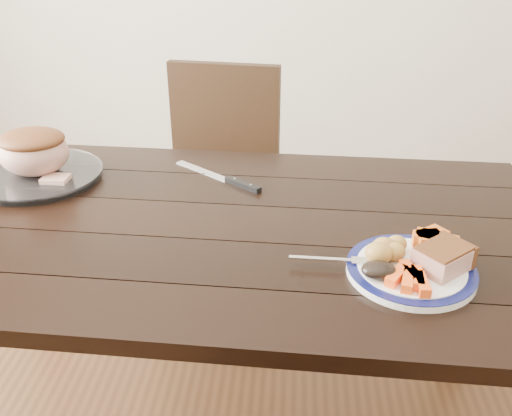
# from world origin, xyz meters

# --- Properties ---
(dining_table) EXTENTS (1.63, 0.96, 0.75)m
(dining_table) POSITION_xyz_m (0.00, 0.00, 0.66)
(dining_table) COLOR black
(dining_table) RESTS_ON ground
(chair_far) EXTENTS (0.47, 0.48, 0.93)m
(chair_far) POSITION_xyz_m (-0.11, 0.74, 0.52)
(chair_far) COLOR black
(chair_far) RESTS_ON ground
(dinner_plate) EXTENTS (0.27, 0.27, 0.02)m
(dinner_plate) POSITION_xyz_m (0.42, -0.20, 0.76)
(dinner_plate) COLOR white
(dinner_plate) RESTS_ON dining_table
(plate_rim) EXTENTS (0.27, 0.27, 0.02)m
(plate_rim) POSITION_xyz_m (0.42, -0.20, 0.77)
(plate_rim) COLOR #0D1244
(plate_rim) RESTS_ON dinner_plate
(serving_platter) EXTENTS (0.35, 0.35, 0.02)m
(serving_platter) POSITION_xyz_m (-0.55, 0.21, 0.76)
(serving_platter) COLOR white
(serving_platter) RESTS_ON dining_table
(pork_slice) EXTENTS (0.13, 0.13, 0.05)m
(pork_slice) POSITION_xyz_m (0.48, -0.20, 0.79)
(pork_slice) COLOR tan
(pork_slice) RESTS_ON dinner_plate
(roasted_potatoes) EXTENTS (0.10, 0.10, 0.05)m
(roasted_potatoes) POSITION_xyz_m (0.37, -0.17, 0.79)
(roasted_potatoes) COLOR gold
(roasted_potatoes) RESTS_ON dinner_plate
(carrot_batons) EXTENTS (0.08, 0.11, 0.02)m
(carrot_batons) POSITION_xyz_m (0.40, -0.26, 0.78)
(carrot_batons) COLOR #FF5715
(carrot_batons) RESTS_ON dinner_plate
(pumpkin_wedges) EXTENTS (0.10, 0.09, 0.04)m
(pumpkin_wedges) POSITION_xyz_m (0.47, -0.13, 0.79)
(pumpkin_wedges) COLOR orange
(pumpkin_wedges) RESTS_ON dinner_plate
(dark_mushroom) EXTENTS (0.07, 0.05, 0.03)m
(dark_mushroom) POSITION_xyz_m (0.34, -0.24, 0.79)
(dark_mushroom) COLOR black
(dark_mushroom) RESTS_ON dinner_plate
(fork) EXTENTS (0.18, 0.03, 0.00)m
(fork) POSITION_xyz_m (0.26, -0.19, 0.77)
(fork) COLOR silver
(fork) RESTS_ON dinner_plate
(roast_joint) EXTENTS (0.19, 0.17, 0.13)m
(roast_joint) POSITION_xyz_m (-0.55, 0.21, 0.83)
(roast_joint) COLOR tan
(roast_joint) RESTS_ON serving_platter
(cut_slice) EXTENTS (0.07, 0.06, 0.02)m
(cut_slice) POSITION_xyz_m (-0.48, 0.15, 0.78)
(cut_slice) COLOR tan
(cut_slice) RESTS_ON serving_platter
(carving_knife) EXTENTS (0.27, 0.21, 0.01)m
(carving_knife) POSITION_xyz_m (-0.00, 0.22, 0.76)
(carving_knife) COLOR silver
(carving_knife) RESTS_ON dining_table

